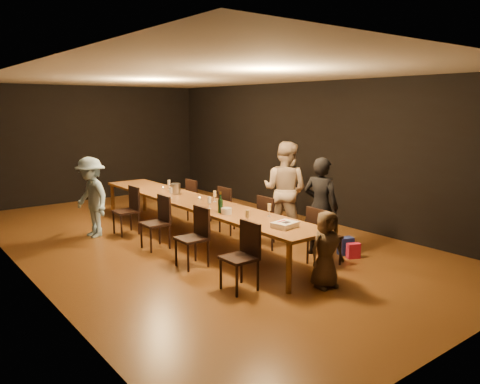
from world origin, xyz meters
TOP-DOWN VIEW (x-y plane):
  - ground at (0.00, 0.00)m, footprint 10.00×10.00m
  - room_shell at (0.00, 0.00)m, footprint 6.04×10.04m
  - table at (0.00, 0.00)m, footprint 0.90×6.00m
  - chair_right_0 at (0.85, -2.40)m, footprint 0.42×0.42m
  - chair_right_1 at (0.85, -1.20)m, footprint 0.42×0.42m
  - chair_right_2 at (0.85, 0.00)m, footprint 0.42×0.42m
  - chair_right_3 at (0.85, 1.20)m, footprint 0.42×0.42m
  - chair_left_0 at (-0.85, -2.40)m, footprint 0.42×0.42m
  - chair_left_1 at (-0.85, -1.20)m, footprint 0.42×0.42m
  - chair_left_2 at (-0.85, 0.00)m, footprint 0.42×0.42m
  - chair_left_3 at (-0.85, 1.20)m, footprint 0.42×0.42m
  - woman_birthday at (1.17, -2.02)m, footprint 0.57×0.70m
  - woman_tan at (1.46, -0.85)m, footprint 0.99×1.09m
  - man_blue at (-1.43, 1.43)m, footprint 0.66×1.04m
  - child at (0.16, -3.05)m, footprint 0.57×0.42m
  - gift_bag_red at (1.47, -2.49)m, footprint 0.24×0.19m
  - gift_bag_blue at (1.51, -2.29)m, footprint 0.28×0.23m
  - birthday_cake at (-0.02, -2.41)m, footprint 0.38×0.32m
  - plate_stack at (-0.19, -1.21)m, footprint 0.19×0.19m
  - champagne_bottle at (-0.21, -1.07)m, footprint 0.10×0.10m
  - ice_bucket at (0.07, 0.83)m, footprint 0.22×0.22m
  - wineglass_0 at (-0.31, -1.91)m, footprint 0.06×0.06m
  - wineglass_1 at (0.25, -1.77)m, footprint 0.06×0.06m
  - wineglass_2 at (-0.17, -0.71)m, footprint 0.06×0.06m
  - wineglass_3 at (0.23, -0.29)m, footprint 0.06×0.06m
  - wineglass_4 at (-0.23, 0.51)m, footprint 0.06×0.06m
  - wineglass_5 at (0.20, 1.34)m, footprint 0.06×0.06m
  - tealight_near at (0.15, -2.40)m, footprint 0.05×0.05m
  - tealight_mid at (0.15, 0.09)m, footprint 0.05×0.05m
  - tealight_far at (0.15, 1.51)m, footprint 0.05×0.05m

SIDE VIEW (x-z plane):
  - ground at x=0.00m, z-range 0.00..0.00m
  - gift_bag_red at x=1.47m, z-range 0.00..0.25m
  - gift_bag_blue at x=1.51m, z-range 0.00..0.30m
  - chair_right_0 at x=0.85m, z-range 0.00..0.93m
  - chair_right_1 at x=0.85m, z-range 0.00..0.93m
  - chair_right_2 at x=0.85m, z-range 0.00..0.93m
  - chair_right_3 at x=0.85m, z-range 0.00..0.93m
  - chair_left_0 at x=-0.85m, z-range 0.00..0.93m
  - chair_left_1 at x=-0.85m, z-range 0.00..0.93m
  - chair_left_2 at x=-0.85m, z-range 0.00..0.93m
  - chair_left_3 at x=-0.85m, z-range 0.00..0.93m
  - child at x=0.16m, z-range 0.00..1.08m
  - table at x=0.00m, z-range 0.33..1.08m
  - tealight_near at x=0.15m, z-range 0.75..0.78m
  - tealight_mid at x=0.15m, z-range 0.75..0.78m
  - tealight_far at x=0.15m, z-range 0.75..0.78m
  - man_blue at x=-1.43m, z-range 0.00..1.54m
  - birthday_cake at x=-0.02m, z-range 0.75..0.83m
  - plate_stack at x=-0.19m, z-range 0.75..0.85m
  - woman_birthday at x=1.17m, z-range 0.00..1.66m
  - wineglass_0 at x=-0.31m, z-range 0.75..0.96m
  - wineglass_1 at x=0.25m, z-range 0.75..0.96m
  - wineglass_2 at x=-0.17m, z-range 0.75..0.96m
  - wineglass_3 at x=0.23m, z-range 0.75..0.96m
  - wineglass_4 at x=-0.23m, z-range 0.75..0.96m
  - wineglass_5 at x=0.20m, z-range 0.75..0.96m
  - ice_bucket at x=0.07m, z-range 0.75..0.96m
  - woman_tan at x=1.46m, z-range 0.00..1.83m
  - champagne_bottle at x=-0.21m, z-range 0.75..1.10m
  - room_shell at x=0.00m, z-range 0.57..3.59m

